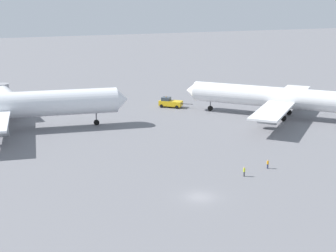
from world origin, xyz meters
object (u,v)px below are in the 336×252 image
(airliner_at_gate_left, at_px, (5,106))
(ground_crew_marshaller_foreground, at_px, (244,171))
(ground_crew_wing_walker_right, at_px, (268,164))
(airliner_being_pushed, at_px, (277,98))
(jet_bridge, at_px, (8,95))
(pushback_tug, at_px, (170,103))

(airliner_at_gate_left, distance_m, ground_crew_marshaller_foreground, 57.48)
(airliner_at_gate_left, xyz_separation_m, ground_crew_wing_walker_right, (41.18, -43.05, -4.91))
(airliner_being_pushed, distance_m, ground_crew_marshaller_foreground, 45.00)
(ground_crew_wing_walker_right, distance_m, jet_bridge, 74.74)
(airliner_being_pushed, bearing_deg, ground_crew_marshaller_foreground, -129.36)
(pushback_tug, distance_m, ground_crew_wing_walker_right, 52.60)
(airliner_at_gate_left, distance_m, pushback_tug, 44.34)
(pushback_tug, distance_m, jet_bridge, 42.73)
(ground_crew_marshaller_foreground, xyz_separation_m, ground_crew_wing_walker_right, (5.87, 2.05, -0.05))
(ground_crew_wing_walker_right, xyz_separation_m, jet_bridge, (-39.32, 63.48, 3.31))
(airliner_at_gate_left, distance_m, airliner_being_pushed, 64.59)
(ground_crew_wing_walker_right, bearing_deg, ground_crew_marshaller_foreground, -160.77)
(airliner_being_pushed, bearing_deg, airliner_at_gate_left, 170.70)
(airliner_at_gate_left, xyz_separation_m, pushback_tug, (43.08, 9.52, -4.47))
(pushback_tug, xyz_separation_m, ground_crew_wing_walker_right, (-1.90, -52.57, -0.43))
(pushback_tug, height_order, ground_crew_marshaller_foreground, pushback_tug)
(airliner_at_gate_left, xyz_separation_m, airliner_being_pushed, (63.73, -10.44, -0.85))
(jet_bridge, bearing_deg, ground_crew_wing_walker_right, -58.23)
(pushback_tug, relative_size, ground_crew_wing_walker_right, 5.04)
(ground_crew_wing_walker_right, bearing_deg, airliner_at_gate_left, 133.73)
(airliner_being_pushed, height_order, pushback_tug, airliner_being_pushed)
(ground_crew_marshaller_foreground, height_order, jet_bridge, jet_bridge)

